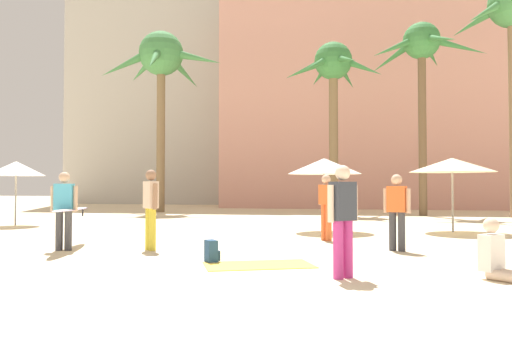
% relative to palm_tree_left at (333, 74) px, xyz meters
% --- Properties ---
extents(ground, '(120.00, 120.00, 0.00)m').
position_rel_palm_tree_left_xyz_m(ground, '(-0.78, -20.78, -7.25)').
color(ground, beige).
extents(hotel_pink, '(22.44, 9.62, 14.99)m').
position_rel_palm_tree_left_xyz_m(hotel_pink, '(3.53, 10.47, 0.25)').
color(hotel_pink, '#DB9989').
rests_on(hotel_pink, ground).
extents(hotel_tower_gray, '(15.02, 10.51, 27.47)m').
position_rel_palm_tree_left_xyz_m(hotel_tower_gray, '(-14.87, 16.44, 6.49)').
color(hotel_tower_gray, '#BCB7AD').
rests_on(hotel_tower_gray, ground).
extents(palm_tree_left, '(5.13, 4.80, 8.89)m').
position_rel_palm_tree_left_xyz_m(palm_tree_left, '(0.00, 0.00, 0.00)').
color(palm_tree_left, brown).
rests_on(palm_tree_left, ground).
extents(palm_tree_center, '(6.59, 6.51, 10.03)m').
position_rel_palm_tree_left_xyz_m(palm_tree_center, '(-9.47, 0.08, 1.04)').
color(palm_tree_center, brown).
rests_on(palm_tree_center, ground).
extents(palm_tree_right, '(5.48, 5.73, 9.44)m').
position_rel_palm_tree_left_xyz_m(palm_tree_right, '(4.33, -0.68, 0.59)').
color(palm_tree_right, brown).
rests_on(palm_tree_right, ground).
extents(cafe_umbrella_1, '(2.33, 2.33, 2.32)m').
position_rel_palm_tree_left_xyz_m(cafe_umbrella_1, '(0.18, -10.22, -5.18)').
color(cafe_umbrella_1, gray).
rests_on(cafe_umbrella_1, ground).
extents(cafe_umbrella_2, '(2.62, 2.62, 2.32)m').
position_rel_palm_tree_left_xyz_m(cafe_umbrella_2, '(4.12, -9.65, -5.15)').
color(cafe_umbrella_2, gray).
rests_on(cafe_umbrella_2, ground).
extents(cafe_umbrella_3, '(2.03, 2.03, 2.34)m').
position_rel_palm_tree_left_xyz_m(cafe_umbrella_3, '(-10.98, -10.01, -5.17)').
color(cafe_umbrella_3, gray).
rests_on(cafe_umbrella_3, ground).
extents(beach_towel, '(2.19, 1.71, 0.01)m').
position_rel_palm_tree_left_xyz_m(beach_towel, '(-0.55, -17.39, -7.24)').
color(beach_towel, '#F4CC4C').
rests_on(beach_towel, ground).
extents(backpack, '(0.34, 0.35, 0.42)m').
position_rel_palm_tree_left_xyz_m(backpack, '(-1.48, -17.21, -7.04)').
color(backpack, navy).
rests_on(backpack, ground).
extents(person_far_right, '(1.24, 2.87, 1.75)m').
position_rel_palm_tree_left_xyz_m(person_far_right, '(-5.22, -16.02, -6.31)').
color(person_far_right, '#3D3D42').
rests_on(person_far_right, ground).
extents(person_far_left, '(0.50, 0.49, 1.76)m').
position_rel_palm_tree_left_xyz_m(person_far_left, '(0.99, -18.40, -6.28)').
color(person_far_left, '#B7337F').
rests_on(person_far_left, ground).
extents(person_mid_center, '(0.50, 0.49, 1.80)m').
position_rel_palm_tree_left_xyz_m(person_mid_center, '(-3.34, -15.72, -6.25)').
color(person_mid_center, gold).
rests_on(person_mid_center, ground).
extents(person_mid_left, '(0.46, 0.52, 1.73)m').
position_rel_palm_tree_left_xyz_m(person_mid_left, '(0.40, -12.96, -6.29)').
color(person_mid_left, orange).
rests_on(person_mid_left, ground).
extents(person_near_left, '(0.89, 0.88, 0.95)m').
position_rel_palm_tree_left_xyz_m(person_near_left, '(3.35, -18.07, -6.91)').
color(person_near_left, beige).
rests_on(person_near_left, ground).
extents(person_near_right, '(0.60, 0.35, 1.69)m').
position_rel_palm_tree_left_xyz_m(person_near_right, '(2.07, -14.79, -6.32)').
color(person_near_right, '#3D3D42').
rests_on(person_near_right, ground).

